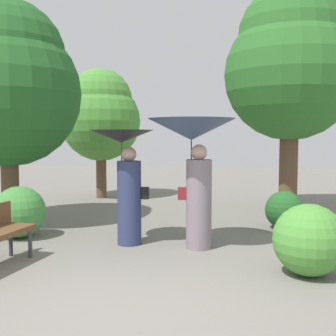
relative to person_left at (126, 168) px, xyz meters
name	(u,v)px	position (x,y,z in m)	size (l,w,h in m)	color
ground_plane	(127,310)	(0.64, -2.61, -1.28)	(40.00, 40.00, 0.00)	slate
person_left	(126,168)	(0.00, 0.00, 0.00)	(1.07, 1.07, 1.92)	navy
person_right	(193,150)	(1.14, -0.11, 0.32)	(1.40, 1.40, 2.09)	gray
tree_near_left	(7,82)	(-2.76, 1.27, 1.62)	(2.96, 2.96, 4.57)	brown
tree_near_right	(291,63)	(3.13, 3.51, 2.25)	(3.09, 3.09, 5.36)	brown
tree_mid_left	(101,115)	(-1.97, 5.05, 1.15)	(2.30, 2.30, 3.75)	brown
bush_path_left	(284,210)	(2.79, 1.54, -0.91)	(0.75, 0.75, 0.75)	#235B23
bush_behind_bench	(19,212)	(-1.99, 0.17, -0.82)	(0.93, 0.93, 0.93)	#428C3D
bush_far_side	(309,240)	(2.74, -1.23, -0.81)	(0.94, 0.94, 0.94)	#4C9338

